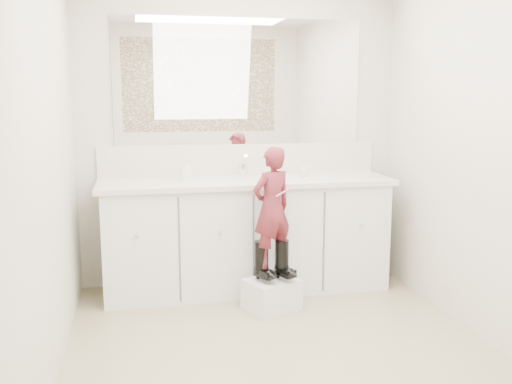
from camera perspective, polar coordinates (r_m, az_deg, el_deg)
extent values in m
plane|color=#90845E|center=(3.56, 2.93, -16.05)|extent=(3.00, 3.00, 0.00)
plane|color=beige|center=(4.68, -1.61, 5.54)|extent=(2.60, 0.00, 2.60)
plane|color=beige|center=(1.82, 15.27, -1.65)|extent=(2.60, 0.00, 2.60)
plane|color=beige|center=(3.15, -20.44, 2.80)|extent=(0.00, 3.00, 3.00)
plane|color=beige|center=(3.77, 22.66, 3.73)|extent=(0.00, 3.00, 3.00)
cube|color=silver|center=(4.54, -0.95, -4.53)|extent=(2.20, 0.55, 0.85)
cube|color=beige|center=(4.43, -0.93, 1.00)|extent=(2.28, 0.58, 0.04)
cube|color=beige|center=(4.68, -1.57, 3.26)|extent=(2.28, 0.03, 0.25)
cube|color=white|center=(4.65, -1.61, 10.94)|extent=(2.00, 0.02, 1.00)
cube|color=#472819|center=(1.80, 15.78, 12.58)|extent=(2.00, 0.01, 1.20)
cylinder|color=silver|center=(4.58, -1.32, 2.18)|extent=(0.08, 0.08, 0.10)
imported|color=beige|center=(4.60, 4.86, 2.09)|extent=(0.10, 0.10, 0.09)
imported|color=silver|center=(4.42, -6.94, 2.25)|extent=(0.08, 0.08, 0.17)
cube|color=silver|center=(4.20, 1.56, -10.19)|extent=(0.44, 0.41, 0.22)
imported|color=#A53242|center=(4.03, 1.60, -1.57)|extent=(0.37, 0.32, 0.86)
cylinder|color=pink|center=(3.97, 2.77, -0.01)|extent=(0.13, 0.07, 0.06)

